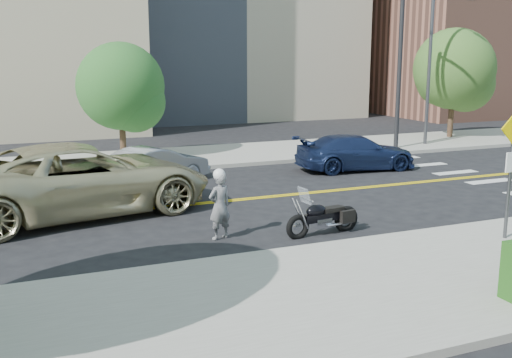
{
  "coord_description": "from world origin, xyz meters",
  "views": [
    {
      "loc": [
        -6.03,
        -16.17,
        4.21
      ],
      "look_at": [
        -0.44,
        -2.73,
        1.2
      ],
      "focal_mm": 42.0,
      "sensor_mm": 36.0,
      "label": 1
    }
  ],
  "objects": [
    {
      "name": "sidewalk_near",
      "position": [
        0.0,
        -7.5,
        0.07
      ],
      "size": [
        60.0,
        5.0,
        0.15
      ],
      "primitive_type": "cube",
      "color": "#9E9B91",
      "rests_on": "ground_plane"
    },
    {
      "name": "building_right",
      "position": [
        26.0,
        20.0,
        6.0
      ],
      "size": [
        14.0,
        12.0,
        12.0
      ],
      "primitive_type": "cube",
      "color": "#8C5947",
      "rests_on": "ground_plane"
    },
    {
      "name": "lamp_post",
      "position": [
        12.0,
        6.5,
        4.15
      ],
      "size": [
        0.16,
        0.16,
        8.0
      ],
      "primitive_type": "cylinder",
      "color": "#4C4C51",
      "rests_on": "sidewalk_far"
    },
    {
      "name": "tree_far_b",
      "position": [
        14.78,
        8.08,
        3.55
      ],
      "size": [
        4.03,
        4.03,
        5.57
      ],
      "rotation": [
        0.0,
        0.0,
        0.43
      ],
      "color": "#382619",
      "rests_on": "ground"
    },
    {
      "name": "suv",
      "position": [
        -4.32,
        0.1,
        0.97
      ],
      "size": [
        7.45,
        4.46,
        1.94
      ],
      "primitive_type": "imported",
      "rotation": [
        0.0,
        0.0,
        1.76
      ],
      "color": "#B9B187",
      "rests_on": "ground"
    },
    {
      "name": "pedestrian_sign",
      "position": [
        4.2,
        -6.31,
        1.96
      ],
      "size": [
        0.78,
        0.08,
        3.0
      ],
      "color": "#4C4C51",
      "rests_on": "sidewalk_near"
    },
    {
      "name": "parked_car_blue",
      "position": [
        5.9,
        2.8,
        0.66
      ],
      "size": [
        4.71,
        2.3,
        1.32
      ],
      "primitive_type": "imported",
      "rotation": [
        0.0,
        0.0,
        1.47
      ],
      "color": "navy",
      "rests_on": "ground"
    },
    {
      "name": "traffic_light",
      "position": [
        10.0,
        5.08,
        4.67
      ],
      "size": [
        0.28,
        4.5,
        7.0
      ],
      "color": "black",
      "rests_on": "sidewalk_far"
    },
    {
      "name": "motorcyclist",
      "position": [
        -1.65,
        -3.43,
        0.84
      ],
      "size": [
        0.66,
        0.52,
        1.68
      ],
      "rotation": [
        0.0,
        0.0,
        3.42
      ],
      "color": "#9E9DA1",
      "rests_on": "ground"
    },
    {
      "name": "sidewalk_far",
      "position": [
        0.0,
        7.5,
        0.07
      ],
      "size": [
        60.0,
        5.0,
        0.15
      ],
      "primitive_type": "cube",
      "color": "#9E9B91",
      "rests_on": "ground_plane"
    },
    {
      "name": "tree_far_a",
      "position": [
        -1.78,
        8.08,
        3.01
      ],
      "size": [
        3.48,
        3.48,
        4.76
      ],
      "rotation": [
        0.0,
        0.0,
        0.22
      ],
      "color": "#382619",
      "rests_on": "ground"
    },
    {
      "name": "parked_car_silver",
      "position": [
        -1.61,
        3.24,
        0.62
      ],
      "size": [
        3.99,
        2.69,
        1.24
      ],
      "primitive_type": "imported",
      "rotation": [
        0.0,
        0.0,
        1.97
      ],
      "color": "gray",
      "rests_on": "ground"
    },
    {
      "name": "ground_plane",
      "position": [
        0.0,
        0.0,
        0.0
      ],
      "size": [
        120.0,
        120.0,
        0.0
      ],
      "primitive_type": "plane",
      "color": "black",
      "rests_on": "ground"
    },
    {
      "name": "motorcycle",
      "position": [
        0.77,
        -4.02,
        0.6
      ],
      "size": [
        2.04,
        0.84,
        1.2
      ],
      "primitive_type": null,
      "rotation": [
        0.0,
        0.0,
        0.12
      ],
      "color": "black",
      "rests_on": "ground"
    }
  ]
}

